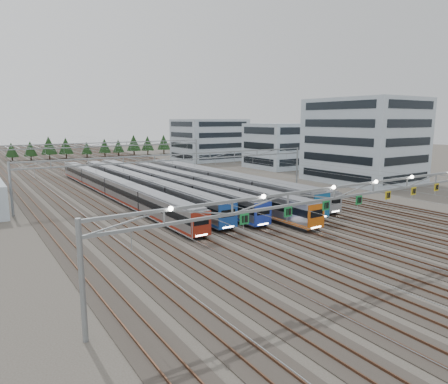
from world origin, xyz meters
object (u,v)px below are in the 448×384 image
depot_bldg_south (363,141)px  depot_bldg_north (209,140)px  train_c (159,182)px  depot_bldg_mid (277,146)px  train_e (215,181)px  gantry_near (374,190)px  train_b (137,184)px  train_d (200,186)px  gantry_mid (184,162)px  train_a (112,186)px  train_f (226,179)px  gantry_far (107,148)px

depot_bldg_south → depot_bldg_north: bearing=92.8°
train_c → depot_bldg_mid: bearing=22.4°
train_e → depot_bldg_north: (32.87, 56.15, 4.85)m
train_e → gantry_near: gantry_near is taller
train_b → train_d: size_ratio=1.06×
train_d → depot_bldg_south: size_ratio=2.60×
gantry_near → gantry_mid: 40.12m
train_a → train_c: bearing=-1.7°
train_e → train_f: 5.47m
gantry_mid → depot_bldg_north: depot_bldg_north is taller
depot_bldg_south → train_c: bearing=165.0°
train_e → depot_bldg_south: size_ratio=2.50×
gantry_far → depot_bldg_mid: bearing=-24.1°
gantry_mid → depot_bldg_mid: size_ratio=3.52×
train_b → train_c: (4.50, 0.45, -0.04)m
train_e → gantry_mid: bearing=-179.1°
depot_bldg_mid → train_c: bearing=-157.6°
gantry_near → gantry_mid: bearing=89.9°
train_b → gantry_near: size_ratio=1.08×
train_f → depot_bldg_south: 33.48m
train_a → train_e: (18.00, -6.42, 0.27)m
train_f → gantry_far: size_ratio=1.03×
train_b → depot_bldg_mid: depot_bldg_mid is taller
gantry_mid → gantry_far: size_ratio=1.00×
train_a → train_b: (4.50, -0.73, 0.10)m
gantry_far → train_d: bearing=-87.3°
train_f → gantry_mid: (-11.25, -3.20, 4.47)m
train_e → train_b: bearing=157.1°
train_d → train_f: 10.43m
train_c → depot_bldg_south: size_ratio=2.92×
train_b → train_d: (9.00, -7.88, -0.01)m
train_c → train_d: (4.50, -8.33, 0.04)m
train_d → gantry_mid: size_ratio=1.01×
depot_bldg_north → depot_bldg_mid: bearing=-82.0°
train_e → gantry_near: size_ratio=0.97×
train_c → gantry_near: bearing=-87.3°
train_a → depot_bldg_mid: bearing=18.8°
gantry_mid → depot_bldg_north: (39.62, 56.26, 0.72)m
train_c → depot_bldg_north: size_ratio=2.92×
train_f → gantry_far: 43.52m
gantry_far → train_f: bearing=-74.9°
train_c → train_d: bearing=-61.6°
train_f → train_a: bearing=171.6°
train_b → train_c: 4.52m
depot_bldg_north → train_b: bearing=-132.6°
train_c → gantry_far: gantry_far is taller
gantry_mid → depot_bldg_south: size_ratio=2.56×
gantry_mid → gantry_far: same height
train_b → train_d: bearing=-41.2°
gantry_near → train_a: bearing=103.5°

